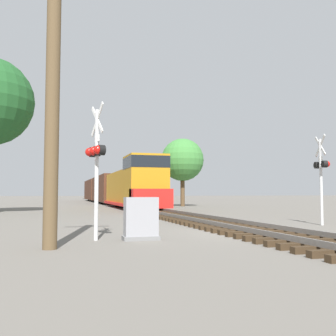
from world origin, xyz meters
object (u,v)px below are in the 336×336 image
(relay_cabinet, at_px, (141,219))
(utility_pole, at_px, (52,100))
(crossing_signal_near, at_px, (96,157))
(tree_mid_background, at_px, (183,160))
(freight_train, at_px, (108,189))
(crossing_signal_far, at_px, (321,170))

(relay_cabinet, bearing_deg, utility_pole, -153.31)
(crossing_signal_near, bearing_deg, tree_mid_background, 142.07)
(freight_train, relative_size, tree_mid_background, 7.20)
(crossing_signal_near, xyz_separation_m, crossing_signal_far, (9.89, 2.86, -0.07))
(crossing_signal_near, height_order, relay_cabinet, crossing_signal_near)
(relay_cabinet, relative_size, utility_pole, 0.17)
(crossing_signal_far, distance_m, utility_pole, 12.02)
(utility_pole, bearing_deg, tree_mid_background, 66.26)
(utility_pole, bearing_deg, freight_train, 80.99)
(relay_cabinet, xyz_separation_m, utility_pole, (-2.53, -1.27, 3.08))
(crossing_signal_near, relative_size, crossing_signal_far, 1.03)
(utility_pole, bearing_deg, crossing_signal_near, 51.11)
(utility_pole, height_order, tree_mid_background, utility_pole)
(crossing_signal_far, bearing_deg, freight_train, 17.60)
(crossing_signal_near, height_order, tree_mid_background, tree_mid_background)
(crossing_signal_near, height_order, crossing_signal_far, crossing_signal_near)
(freight_train, bearing_deg, crossing_signal_near, -97.63)
(freight_train, distance_m, tree_mid_background, 14.13)
(freight_train, height_order, relay_cabinet, freight_train)
(utility_pole, bearing_deg, relay_cabinet, 26.69)
(crossing_signal_far, bearing_deg, tree_mid_background, 6.71)
(freight_train, xyz_separation_m, tree_mid_background, (6.23, -12.33, 2.97))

